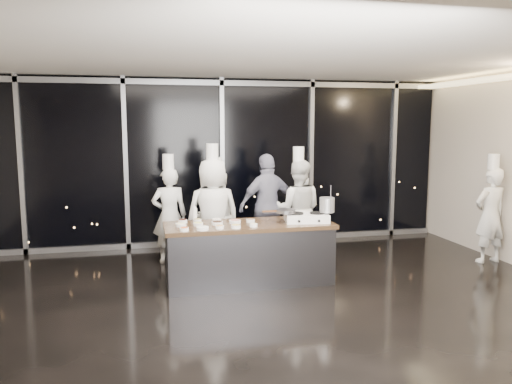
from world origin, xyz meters
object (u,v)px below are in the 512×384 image
(stock_pot, at_px, (327,205))
(guest, at_px, (268,206))
(chef_left, at_px, (213,213))
(chef_side, at_px, (490,214))
(demo_counter, at_px, (249,253))
(chef_center, at_px, (217,216))
(chef_right, at_px, (298,209))
(stove, at_px, (307,218))
(frying_pan, at_px, (285,211))
(chef_far_left, at_px, (169,214))

(stock_pot, distance_m, guest, 1.56)
(chef_left, xyz_separation_m, chef_side, (4.61, -0.72, -0.08))
(demo_counter, height_order, chef_center, chef_center)
(demo_counter, xyz_separation_m, guest, (0.62, 1.33, 0.46))
(chef_right, xyz_separation_m, chef_side, (3.09, -0.97, -0.04))
(chef_right, bearing_deg, chef_side, -177.14)
(stove, bearing_deg, chef_center, 139.73)
(chef_left, xyz_separation_m, chef_center, (0.10, 0.30, -0.12))
(frying_pan, relative_size, chef_far_left, 0.28)
(chef_side, bearing_deg, frying_pan, -2.53)
(demo_counter, relative_size, chef_left, 1.21)
(chef_left, bearing_deg, guest, -164.82)
(chef_far_left, bearing_deg, demo_counter, 126.43)
(chef_left, bearing_deg, frying_pan, 128.05)
(stock_pot, relative_size, guest, 0.12)
(guest, bearing_deg, chef_center, -5.27)
(stove, height_order, chef_side, chef_side)
(chef_far_left, distance_m, chef_right, 2.20)
(chef_left, bearing_deg, demo_counter, 107.08)
(stove, bearing_deg, chef_far_left, 151.19)
(chef_right, bearing_deg, stove, 98.44)
(stove, distance_m, frying_pan, 0.34)
(stock_pot, relative_size, chef_center, 0.12)
(demo_counter, relative_size, stove, 3.63)
(demo_counter, xyz_separation_m, stove, (0.85, -0.08, 0.51))
(chef_right, bearing_deg, stock_pot, 112.18)
(demo_counter, relative_size, chef_right, 1.26)
(frying_pan, height_order, guest, guest)
(frying_pan, relative_size, chef_left, 0.26)
(chef_far_left, height_order, chef_side, same)
(chef_center, bearing_deg, chef_right, 154.85)
(frying_pan, relative_size, chef_center, 0.29)
(stove, height_order, chef_left, chef_left)
(chef_far_left, bearing_deg, stove, 141.33)
(stove, xyz_separation_m, chef_side, (3.35, 0.28, -0.13))
(stove, relative_size, chef_left, 0.33)
(stock_pot, xyz_separation_m, guest, (-0.54, 1.45, -0.24))
(chef_center, relative_size, chef_side, 0.97)
(stock_pot, height_order, chef_left, chef_left)
(frying_pan, height_order, chef_left, chef_left)
(guest, height_order, chef_right, chef_right)
(chef_right, height_order, chef_side, chef_right)
(stove, xyz_separation_m, chef_far_left, (-1.93, 1.46, -0.13))
(stock_pot, height_order, chef_center, chef_center)
(stock_pot, bearing_deg, chef_far_left, 146.20)
(chef_far_left, height_order, guest, chef_far_left)
(chef_left, distance_m, chef_right, 1.54)
(frying_pan, height_order, chef_right, chef_right)
(stock_pot, relative_size, chef_far_left, 0.12)
(demo_counter, relative_size, guest, 1.35)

